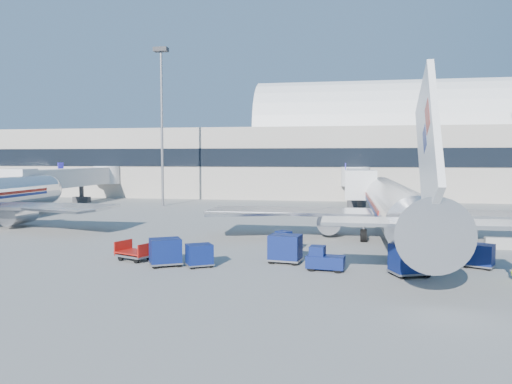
% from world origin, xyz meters
% --- Properties ---
extents(ground, '(260.00, 260.00, 0.00)m').
position_xyz_m(ground, '(0.00, 0.00, 0.00)').
color(ground, gray).
rests_on(ground, ground).
extents(terminal, '(170.00, 28.15, 21.00)m').
position_xyz_m(terminal, '(-13.60, 55.96, 7.52)').
color(terminal, '#B2AA9E').
rests_on(terminal, ground).
extents(airliner_main, '(32.00, 37.26, 12.07)m').
position_xyz_m(airliner_main, '(10.00, 4.51, 2.93)').
color(airliner_main, silver).
rests_on(airliner_main, ground).
extents(jetbridge_near, '(4.40, 27.50, 6.25)m').
position_xyz_m(jetbridge_near, '(7.60, 30.81, 3.93)').
color(jetbridge_near, silver).
rests_on(jetbridge_near, ground).
extents(jetbridge_mid, '(4.40, 27.50, 6.25)m').
position_xyz_m(jetbridge_mid, '(-34.40, 30.81, 3.93)').
color(jetbridge_mid, silver).
rests_on(jetbridge_mid, ground).
extents(mast_west, '(2.00, 1.20, 22.60)m').
position_xyz_m(mast_west, '(-20.00, 30.00, 14.79)').
color(mast_west, slate).
rests_on(mast_west, ground).
extents(barrier_near, '(3.00, 0.55, 0.90)m').
position_xyz_m(barrier_near, '(18.00, 2.00, 0.45)').
color(barrier_near, '#9E9E96').
rests_on(barrier_near, ground).
extents(tug_lead, '(2.46, 1.46, 1.52)m').
position_xyz_m(tug_lead, '(4.54, -7.63, 0.69)').
color(tug_lead, '#0A164D').
rests_on(tug_lead, ground).
extents(tug_right, '(2.54, 1.88, 1.49)m').
position_xyz_m(tug_right, '(10.42, -4.52, 0.68)').
color(tug_right, '#0A164D').
rests_on(tug_right, ground).
extents(tug_left, '(2.17, 2.54, 1.49)m').
position_xyz_m(tug_left, '(1.49, -1.08, 0.68)').
color(tug_left, '#0A164D').
rests_on(tug_left, ground).
extents(cart_train_a, '(2.37, 1.95, 1.89)m').
position_xyz_m(cart_train_a, '(1.92, -5.82, 1.01)').
color(cart_train_a, '#0A164D').
rests_on(cart_train_a, ground).
extents(cart_train_b, '(2.09, 1.95, 1.48)m').
position_xyz_m(cart_train_b, '(-3.37, -8.01, 0.79)').
color(cart_train_b, '#0A164D').
rests_on(cart_train_b, ground).
extents(cart_train_c, '(2.53, 2.34, 1.80)m').
position_xyz_m(cart_train_c, '(-5.61, -8.13, 0.96)').
color(cart_train_c, '#0A164D').
rests_on(cart_train_c, ground).
extents(cart_solo_near, '(2.59, 2.31, 1.89)m').
position_xyz_m(cart_solo_near, '(9.60, -8.24, 1.01)').
color(cart_solo_near, '#0A164D').
rests_on(cart_solo_near, ground).
extents(cart_solo_far, '(2.16, 1.97, 1.55)m').
position_xyz_m(cart_solo_far, '(14.27, -5.26, 0.83)').
color(cart_solo_far, '#0A164D').
rests_on(cart_solo_far, ground).
extents(cart_open_red, '(2.82, 2.45, 0.63)m').
position_xyz_m(cart_open_red, '(-8.25, -6.81, 0.45)').
color(cart_open_red, slate).
rests_on(cart_open_red, ground).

